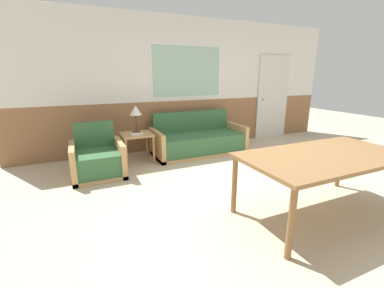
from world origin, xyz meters
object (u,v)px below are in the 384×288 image
table_lamp (136,111)px  dining_table (325,160)px  armchair (98,160)px  couch (198,141)px  side_table (137,138)px

table_lamp → dining_table: (1.47, -2.81, -0.26)m
armchair → dining_table: (2.22, -2.30, 0.41)m
table_lamp → armchair: bearing=-146.0°
couch → side_table: bearing=-179.2°
table_lamp → couch: bearing=-3.6°
armchair → side_table: armchair is taller
couch → table_lamp: size_ratio=3.71×
couch → side_table: couch is taller
side_table → dining_table: 3.11m
side_table → dining_table: size_ratio=0.29×
armchair → dining_table: 3.22m
couch → dining_table: size_ratio=0.98×
table_lamp → dining_table: table_lamp is taller
couch → side_table: 1.27m
couch → table_lamp: table_lamp is taller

